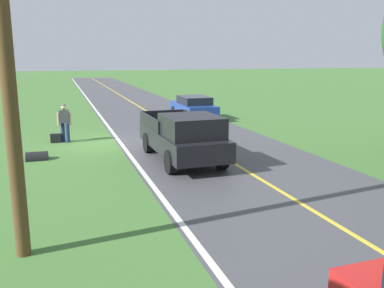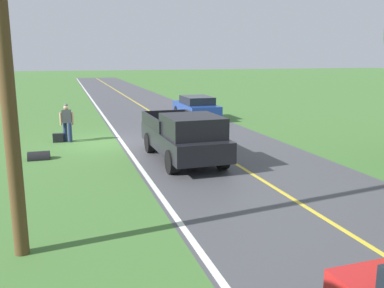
# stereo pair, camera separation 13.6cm
# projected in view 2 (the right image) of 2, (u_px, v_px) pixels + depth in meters

# --- Properties ---
(ground_plane) EXTENTS (200.00, 200.00, 0.00)m
(ground_plane) POSITION_uv_depth(u_px,v_px,m) (103.00, 143.00, 18.57)
(ground_plane) COLOR #427033
(road_surface) EXTENTS (7.14, 120.00, 0.00)m
(road_surface) POSITION_uv_depth(u_px,v_px,m) (193.00, 138.00, 19.79)
(road_surface) COLOR #47474C
(road_surface) RESTS_ON ground
(lane_edge_line) EXTENTS (0.16, 117.60, 0.00)m
(lane_edge_line) POSITION_uv_depth(u_px,v_px,m) (122.00, 142.00, 18.81)
(lane_edge_line) COLOR silver
(lane_edge_line) RESTS_ON ground
(lane_centre_line) EXTENTS (0.14, 117.60, 0.00)m
(lane_centre_line) POSITION_uv_depth(u_px,v_px,m) (193.00, 137.00, 19.79)
(lane_centre_line) COLOR gold
(lane_centre_line) RESTS_ON ground
(hitchhiker_walking) EXTENTS (0.62, 0.53, 1.75)m
(hitchhiker_walking) POSITION_uv_depth(u_px,v_px,m) (67.00, 120.00, 18.67)
(hitchhiker_walking) COLOR navy
(hitchhiker_walking) RESTS_ON ground
(suitcase_carried) EXTENTS (0.47, 0.24, 0.41)m
(suitcase_carried) POSITION_uv_depth(u_px,v_px,m) (58.00, 138.00, 18.67)
(suitcase_carried) COLOR black
(suitcase_carried) RESTS_ON ground
(pickup_truck_passing) EXTENTS (2.18, 5.44, 1.82)m
(pickup_truck_passing) POSITION_uv_depth(u_px,v_px,m) (185.00, 136.00, 15.11)
(pickup_truck_passing) COLOR black
(pickup_truck_passing) RESTS_ON ground
(sedan_near_oncoming) EXTENTS (1.94, 4.41, 1.41)m
(sedan_near_oncoming) POSITION_uv_depth(u_px,v_px,m) (196.00, 107.00, 25.63)
(sedan_near_oncoming) COLOR navy
(sedan_near_oncoming) RESTS_ON ground
(utility_pole_roadside) EXTENTS (0.28, 0.28, 7.96)m
(utility_pole_roadside) POSITION_uv_depth(u_px,v_px,m) (3.00, 46.00, 7.32)
(utility_pole_roadside) COLOR brown
(utility_pole_roadside) RESTS_ON ground
(drainage_culvert) EXTENTS (0.80, 0.60, 0.60)m
(drainage_culvert) POSITION_uv_depth(u_px,v_px,m) (39.00, 159.00, 15.64)
(drainage_culvert) COLOR black
(drainage_culvert) RESTS_ON ground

